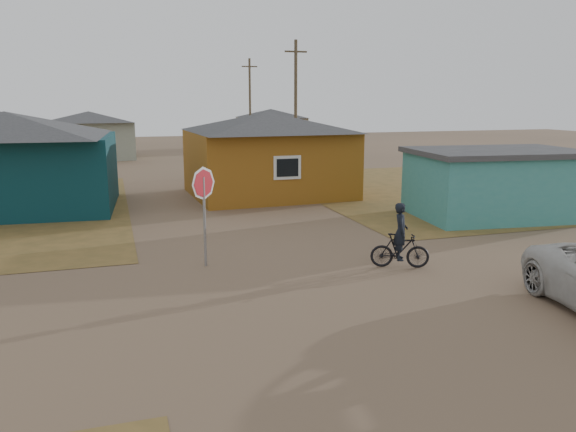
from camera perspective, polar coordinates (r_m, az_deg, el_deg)
The scene contains 12 objects.
ground at distance 13.10m, azimuth 3.88°, elevation -8.14°, with size 120.00×120.00×0.00m, color brown.
grass_ne at distance 31.01m, azimuth 19.48°, elevation 2.82°, with size 20.00×18.00×0.00m, color brown.
house_teal at distance 25.39m, azimuth -26.50°, elevation 5.10°, with size 8.93×7.08×4.00m.
house_yellow at distance 26.53m, azimuth -2.04°, elevation 6.44°, with size 7.72×6.76×3.90m.
shed_turquoise at distance 23.01m, azimuth 20.35°, elevation 3.16°, with size 6.71×4.93×2.60m.
house_pale_west at distance 45.56m, azimuth -19.48°, elevation 7.81°, with size 7.04×6.15×3.60m.
house_beige_east at distance 53.54m, azimuth -1.73°, elevation 8.95°, with size 6.95×6.05×3.60m.
house_pale_north at distance 58.30m, azimuth -27.07°, elevation 7.82°, with size 6.28×5.81×3.40m.
utility_pole_near at distance 35.24m, azimuth 0.78°, elevation 11.23°, with size 1.40×0.20×8.00m.
utility_pole_far at distance 50.91m, azimuth -3.88°, elevation 11.36°, with size 1.40×0.20×8.00m.
stop_sign at distance 15.09m, azimuth -8.56°, elevation 2.18°, with size 0.86×0.30×2.72m.
cyclist at distance 15.36m, azimuth 11.32°, elevation -2.83°, with size 1.62×1.02×1.78m.
Camera 1 is at (-4.53, -11.46, 4.45)m, focal length 35.00 mm.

